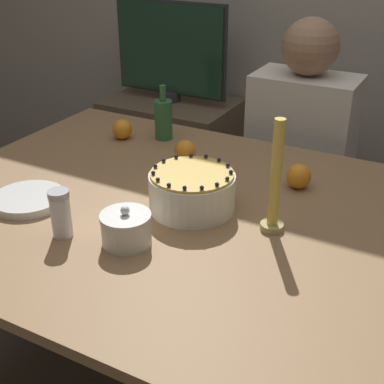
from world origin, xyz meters
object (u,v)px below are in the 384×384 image
candle (275,186)px  bottle (163,119)px  tv_monitor (170,50)px  sugar_shaker (61,213)px  sugar_bowl (126,229)px  cake (192,191)px  person_man_blue_shirt (297,185)px

candle → bottle: size_ratio=1.53×
bottle → tv_monitor: tv_monitor is taller
sugar_shaker → bottle: 0.73m
sugar_bowl → sugar_shaker: sugar_shaker is taller
sugar_shaker → cake: bearing=51.7°
person_man_blue_shirt → bottle: bearing=39.6°
candle → bottle: 0.74m
cake → sugar_shaker: sugar_shaker is taller
candle → person_man_blue_shirt: bearing=102.1°
bottle → person_man_blue_shirt: person_man_blue_shirt is taller
cake → sugar_bowl: bearing=-103.9°
cake → tv_monitor: tv_monitor is taller
cake → sugar_bowl: cake is taller
cake → sugar_shaker: (-0.23, -0.29, 0.01)m
sugar_bowl → cake: bearing=76.1°
sugar_shaker → person_man_blue_shirt: person_man_blue_shirt is taller
cake → person_man_blue_shirt: 0.84m
bottle → candle: bearing=-35.8°
bottle → tv_monitor: (-0.38, 0.69, 0.08)m
candle → tv_monitor: 1.49m
person_man_blue_shirt → cake: bearing=84.5°
tv_monitor → person_man_blue_shirt: bearing=-22.9°
person_man_blue_shirt → tv_monitor: size_ratio=1.96×
cake → candle: candle is taller
sugar_shaker → bottle: size_ratio=0.64×
candle → person_man_blue_shirt: 0.89m
bottle → tv_monitor: bearing=118.5°
sugar_bowl → person_man_blue_shirt: size_ratio=0.11×
cake → candle: (0.24, -0.00, 0.07)m
sugar_bowl → person_man_blue_shirt: person_man_blue_shirt is taller
candle → bottle: (-0.60, 0.43, -0.05)m
candle → tv_monitor: tv_monitor is taller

